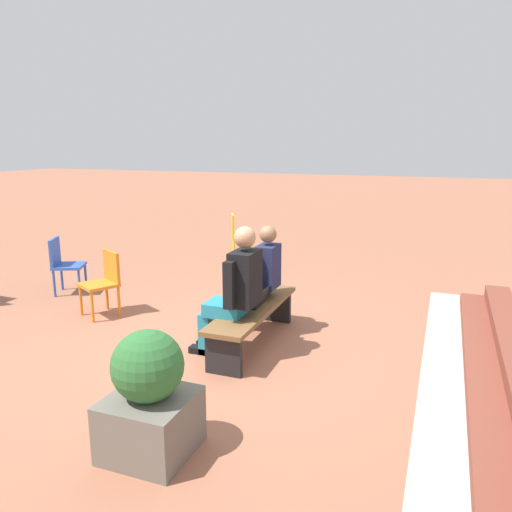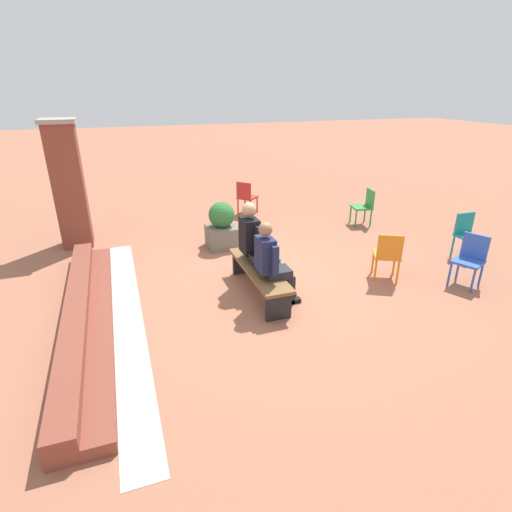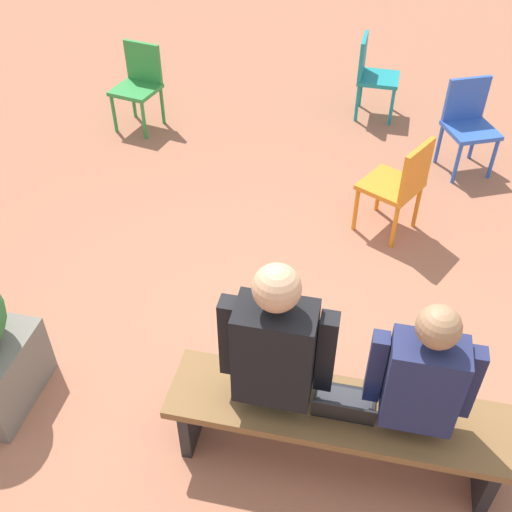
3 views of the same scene
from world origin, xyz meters
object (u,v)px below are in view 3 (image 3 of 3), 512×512
plastic_chair_foreground (468,120)px  plastic_chair_far_left (139,81)px  laptop (344,406)px  bench (336,419)px  person_adult (278,351)px  plastic_chair_mid_courtyard (400,182)px  person_student (418,381)px  plastic_chair_near_bench_left (372,72)px

plastic_chair_foreground → plastic_chair_far_left: bearing=-2.7°
laptop → plastic_chair_far_left: bearing=-55.1°
bench → person_adult: bearing=-11.9°
plastic_chair_foreground → plastic_chair_mid_courtyard: (0.57, 1.17, 0.00)m
person_student → plastic_chair_foreground: 3.32m
bench → plastic_chair_foreground: 3.45m
person_student → laptop: person_student is taller
plastic_chair_near_bench_left → plastic_chair_mid_courtyard: bearing=100.0°
laptop → plastic_chair_mid_courtyard: 2.20m
person_adult → plastic_chair_far_left: bearing=-58.7°
person_student → laptop: bearing=12.8°
plastic_chair_near_bench_left → person_adult: bearing=87.0°
bench → person_student: 0.51m
laptop → plastic_chair_mid_courtyard: bearing=-95.6°
person_student → bench: bearing=10.0°
plastic_chair_mid_courtyard → laptop: bearing=84.4°
laptop → person_adult: bearing=-12.8°
person_student → plastic_chair_foreground: size_ratio=1.55×
person_student → plastic_chair_foreground: bearing=-97.8°
laptop → plastic_chair_near_bench_left: bearing=-88.0°
plastic_chair_far_left → plastic_chair_near_bench_left: bearing=-162.5°
person_adult → plastic_chair_foreground: 3.48m
bench → plastic_chair_far_left: 4.26m
bench → plastic_chair_near_bench_left: size_ratio=2.14×
laptop → plastic_chair_foreground: (-0.79, -3.36, -0.02)m
person_adult → plastic_chair_mid_courtyard: size_ratio=1.67×
person_adult → laptop: bearing=167.2°
bench → plastic_chair_mid_courtyard: bearing=-96.4°
bench → plastic_chair_far_left: plastic_chair_far_left is taller
laptop → plastic_chair_far_left: size_ratio=0.38×
person_student → plastic_chair_near_bench_left: person_student is taller
plastic_chair_foreground → bench: bearing=76.3°
plastic_chair_far_left → person_adult: bearing=121.3°
plastic_chair_near_bench_left → plastic_chair_far_left: (2.30, 0.73, 0.00)m
plastic_chair_far_left → laptop: bearing=124.9°
bench → laptop: 0.15m
person_student → plastic_chair_near_bench_left: bearing=-83.4°
person_adult → plastic_chair_near_bench_left: 4.17m
laptop → bench: bearing=-23.0°
plastic_chair_near_bench_left → plastic_chair_far_left: bearing=17.5°
person_student → person_adult: 0.70m
person_adult → plastic_chair_foreground: bearing=-109.4°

